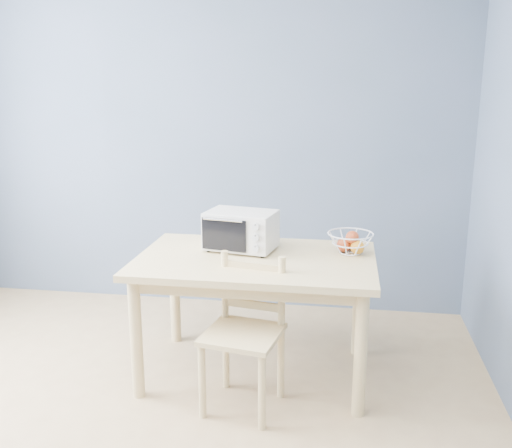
% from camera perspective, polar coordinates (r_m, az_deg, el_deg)
% --- Properties ---
extents(room, '(4.01, 4.51, 2.61)m').
position_cam_1_polar(room, '(2.38, -18.07, 2.33)').
color(room, tan).
rests_on(room, ground).
extents(dining_table, '(1.40, 0.90, 0.75)m').
position_cam_1_polar(dining_table, '(3.40, -0.04, -4.97)').
color(dining_table, tan).
rests_on(dining_table, ground).
extents(toaster_oven, '(0.46, 0.36, 0.24)m').
position_cam_1_polar(toaster_oven, '(3.49, -1.76, -0.57)').
color(toaster_oven, beige).
rests_on(toaster_oven, dining_table).
extents(fruit_basket, '(0.35, 0.35, 0.14)m').
position_cam_1_polar(fruit_basket, '(3.47, 9.45, -1.79)').
color(fruit_basket, white).
rests_on(fruit_basket, dining_table).
extents(dining_chair, '(0.45, 0.45, 0.84)m').
position_cam_1_polar(dining_chair, '(3.17, -1.10, -11.02)').
color(dining_chair, tan).
rests_on(dining_chair, ground).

